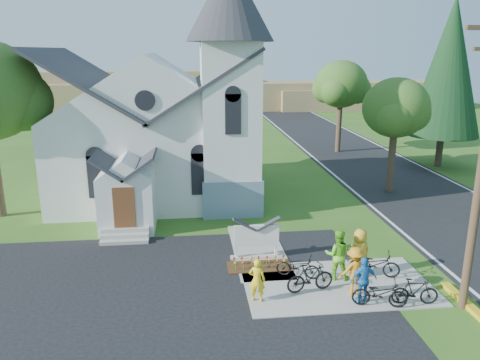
{
  "coord_description": "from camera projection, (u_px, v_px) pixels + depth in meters",
  "views": [
    {
      "loc": [
        -3.91,
        -14.95,
        8.55
      ],
      "look_at": [
        -1.7,
        5.0,
        2.99
      ],
      "focal_mm": 35.0,
      "sensor_mm": 36.0,
      "label": 1
    }
  ],
  "objects": [
    {
      "name": "cyclist_3",
      "position": [
        355.0,
        271.0,
        16.75
      ],
      "size": [
        1.17,
        0.69,
        1.79
      ],
      "primitive_type": "imported",
      "rotation": [
        0.0,
        0.0,
        3.16
      ],
      "color": "orange",
      "rests_on": "sidewalk"
    },
    {
      "name": "tree_road_mid",
      "position": [
        341.0,
        85.0,
        39.42
      ],
      "size": [
        4.4,
        4.4,
        7.8
      ],
      "color": "#3C2D21",
      "rests_on": "ground"
    },
    {
      "name": "bike_0",
      "position": [
        298.0,
        266.0,
        18.08
      ],
      "size": [
        1.81,
        1.23,
        0.9
      ],
      "primitive_type": "imported",
      "rotation": [
        0.0,
        0.0,
        1.16
      ],
      "color": "black",
      "rests_on": "sidewalk"
    },
    {
      "name": "ground",
      "position": [
        301.0,
        294.0,
        17.02
      ],
      "size": [
        120.0,
        120.0,
        0.0
      ],
      "primitive_type": "plane",
      "color": "#355A19",
      "rests_on": "ground"
    },
    {
      "name": "bike_1",
      "position": [
        310.0,
        277.0,
        16.99
      ],
      "size": [
        1.88,
        0.83,
        1.09
      ],
      "primitive_type": "imported",
      "rotation": [
        0.0,
        0.0,
        1.75
      ],
      "color": "black",
      "rests_on": "sidewalk"
    },
    {
      "name": "bike_4",
      "position": [
        380.0,
        293.0,
        15.99
      ],
      "size": [
        1.97,
        1.07,
        0.98
      ],
      "primitive_type": "imported",
      "rotation": [
        0.0,
        0.0,
        1.33
      ],
      "color": "black",
      "rests_on": "sidewalk"
    },
    {
      "name": "church_sign",
      "position": [
        257.0,
        236.0,
        19.69
      ],
      "size": [
        2.2,
        0.4,
        1.7
      ],
      "color": "gray",
      "rests_on": "ground"
    },
    {
      "name": "flower_bed",
      "position": [
        259.0,
        267.0,
        19.09
      ],
      "size": [
        2.6,
        1.1,
        0.07
      ],
      "primitive_type": "cube",
      "color": "#3B2410",
      "rests_on": "ground"
    },
    {
      "name": "cyclist_2",
      "position": [
        363.0,
        280.0,
        16.19
      ],
      "size": [
        1.03,
        0.53,
        1.68
      ],
      "primitive_type": "imported",
      "rotation": [
        0.0,
        0.0,
        3.27
      ],
      "color": "#277BC4",
      "rests_on": "sidewalk"
    },
    {
      "name": "bike_3",
      "position": [
        415.0,
        291.0,
        16.12
      ],
      "size": [
        1.67,
        0.67,
        0.98
      ],
      "primitive_type": "imported",
      "rotation": [
        0.0,
        0.0,
        1.44
      ],
      "color": "black",
      "rests_on": "sidewalk"
    },
    {
      "name": "road",
      "position": [
        391.0,
        178.0,
        32.45
      ],
      "size": [
        8.0,
        90.0,
        0.02
      ],
      "primitive_type": "cube",
      "color": "black",
      "rests_on": "ground"
    },
    {
      "name": "church",
      "position": [
        161.0,
        110.0,
        27.0
      ],
      "size": [
        12.35,
        12.0,
        13.0
      ],
      "color": "silver",
      "rests_on": "ground"
    },
    {
      "name": "cyclist_4",
      "position": [
        360.0,
        252.0,
        18.14
      ],
      "size": [
        1.07,
        0.85,
        1.9
      ],
      "primitive_type": "imported",
      "rotation": [
        0.0,
        0.0,
        3.44
      ],
      "color": "gold",
      "rests_on": "sidewalk"
    },
    {
      "name": "conifer",
      "position": [
        449.0,
        67.0,
        33.88
      ],
      "size": [
        5.2,
        5.2,
        12.4
      ],
      "color": "#3C2D21",
      "rests_on": "ground"
    },
    {
      "name": "tree_road_near",
      "position": [
        396.0,
        108.0,
        28.03
      ],
      "size": [
        4.0,
        4.0,
        7.05
      ],
      "color": "#3C2D21",
      "rests_on": "ground"
    },
    {
      "name": "bike_2",
      "position": [
        374.0,
        264.0,
        18.14
      ],
      "size": [
        2.05,
        1.25,
        1.01
      ],
      "primitive_type": "imported",
      "rotation": [
        0.0,
        0.0,
        1.25
      ],
      "color": "black",
      "rests_on": "sidewalk"
    },
    {
      "name": "cyclist_0",
      "position": [
        257.0,
        280.0,
        16.26
      ],
      "size": [
        0.66,
        0.52,
        1.59
      ],
      "primitive_type": "imported",
      "rotation": [
        0.0,
        0.0,
        2.87
      ],
      "color": "yellow",
      "rests_on": "sidewalk"
    },
    {
      "name": "parking_lot",
      "position": [
        94.0,
        339.0,
        14.36
      ],
      "size": [
        20.0,
        16.0,
        0.02
      ],
      "primitive_type": "cube",
      "color": "black",
      "rests_on": "ground"
    },
    {
      "name": "cyclist_1",
      "position": [
        337.0,
        254.0,
        17.86
      ],
      "size": [
        1.11,
        0.96,
        1.97
      ],
      "primitive_type": "imported",
      "rotation": [
        0.0,
        0.0,
        2.9
      ],
      "color": "#63C525",
      "rests_on": "sidewalk"
    },
    {
      "name": "sidewalk",
      "position": [
        337.0,
        285.0,
        17.65
      ],
      "size": [
        7.0,
        4.0,
        0.05
      ],
      "primitive_type": "cube",
      "color": "gray",
      "rests_on": "ground"
    },
    {
      "name": "distant_hills",
      "position": [
        236.0,
        94.0,
        70.75
      ],
      "size": [
        61.0,
        10.0,
        5.6
      ],
      "color": "olive",
      "rests_on": "ground"
    }
  ]
}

